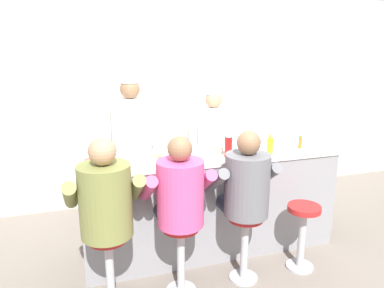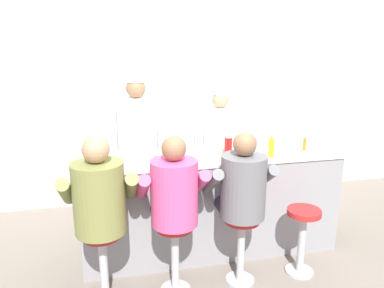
% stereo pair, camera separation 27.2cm
% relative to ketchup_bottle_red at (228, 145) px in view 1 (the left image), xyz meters
% --- Properties ---
extents(ground_plane, '(20.00, 20.00, 0.00)m').
position_rel_ketchup_bottle_red_xyz_m(ground_plane, '(-0.12, -0.16, -1.15)').
color(ground_plane, slate).
extents(wall_back, '(10.00, 0.06, 2.70)m').
position_rel_ketchup_bottle_red_xyz_m(wall_back, '(-0.12, 1.64, 0.20)').
color(wall_back, beige).
rests_on(wall_back, ground_plane).
extents(diner_counter, '(2.59, 0.65, 1.03)m').
position_rel_ketchup_bottle_red_xyz_m(diner_counter, '(-0.12, 0.17, -0.64)').
color(diner_counter, gray).
rests_on(diner_counter, ground_plane).
extents(ketchup_bottle_red, '(0.07, 0.07, 0.26)m').
position_rel_ketchup_bottle_red_xyz_m(ketchup_bottle_red, '(0.00, 0.00, 0.00)').
color(ketchup_bottle_red, red).
rests_on(ketchup_bottle_red, diner_counter).
extents(mustard_bottle_yellow, '(0.06, 0.06, 0.22)m').
position_rel_ketchup_bottle_red_xyz_m(mustard_bottle_yellow, '(0.41, -0.06, -0.02)').
color(mustard_bottle_yellow, yellow).
rests_on(mustard_bottle_yellow, diner_counter).
extents(hot_sauce_bottle_orange, '(0.03, 0.03, 0.13)m').
position_rel_ketchup_bottle_red_xyz_m(hot_sauce_bottle_orange, '(0.83, 0.07, -0.06)').
color(hot_sauce_bottle_orange, orange).
rests_on(hot_sauce_bottle_orange, diner_counter).
extents(water_pitcher_clear, '(0.16, 0.14, 0.18)m').
position_rel_ketchup_bottle_red_xyz_m(water_pitcher_clear, '(0.60, 0.26, -0.03)').
color(water_pitcher_clear, silver).
rests_on(water_pitcher_clear, diner_counter).
extents(breakfast_plate, '(0.24, 0.24, 0.05)m').
position_rel_ketchup_bottle_red_xyz_m(breakfast_plate, '(-0.64, 0.16, -0.11)').
color(breakfast_plate, white).
rests_on(breakfast_plate, diner_counter).
extents(cereal_bowl, '(0.14, 0.14, 0.05)m').
position_rel_ketchup_bottle_red_xyz_m(cereal_bowl, '(-1.25, 0.16, -0.09)').
color(cereal_bowl, '#B24C47').
rests_on(cereal_bowl, diner_counter).
extents(coffee_mug_tan, '(0.12, 0.08, 0.09)m').
position_rel_ketchup_bottle_red_xyz_m(coffee_mug_tan, '(-0.10, 0.10, -0.07)').
color(coffee_mug_tan, beige).
rests_on(coffee_mug_tan, diner_counter).
extents(coffee_mug_white, '(0.13, 0.09, 0.09)m').
position_rel_ketchup_bottle_red_xyz_m(coffee_mug_white, '(-0.87, 0.14, -0.07)').
color(coffee_mug_white, white).
rests_on(coffee_mug_white, diner_counter).
extents(cup_stack_steel, '(0.09, 0.09, 0.40)m').
position_rel_ketchup_bottle_red_xyz_m(cup_stack_steel, '(-0.01, 0.20, 0.08)').
color(cup_stack_steel, '#B7BABF').
rests_on(cup_stack_steel, diner_counter).
extents(diner_seated_olive, '(0.61, 0.60, 1.42)m').
position_rel_ketchup_bottle_red_xyz_m(diner_seated_olive, '(-1.19, -0.40, -0.27)').
color(diner_seated_olive, '#B2B5BA').
rests_on(diner_seated_olive, ground_plane).
extents(diner_seated_pink, '(0.59, 0.58, 1.38)m').
position_rel_ketchup_bottle_red_xyz_m(diner_seated_pink, '(-0.60, -0.40, -0.29)').
color(diner_seated_pink, '#B2B5BA').
rests_on(diner_seated_pink, ground_plane).
extents(diner_seated_grey, '(0.59, 0.58, 1.38)m').
position_rel_ketchup_bottle_red_xyz_m(diner_seated_grey, '(-0.01, -0.40, -0.29)').
color(diner_seated_grey, '#B2B5BA').
rests_on(diner_seated_grey, ground_plane).
extents(empty_stool_round, '(0.31, 0.31, 0.64)m').
position_rel_ketchup_bottle_red_xyz_m(empty_stool_round, '(0.59, -0.44, -0.73)').
color(empty_stool_round, '#B2B5BA').
rests_on(empty_stool_round, ground_plane).
extents(cook_in_whites_near, '(0.72, 0.46, 1.84)m').
position_rel_ketchup_bottle_red_xyz_m(cook_in_whites_near, '(-0.76, 1.04, -0.14)').
color(cook_in_whites_near, '#232328').
rests_on(cook_in_whites_near, ground_plane).
extents(cook_in_whites_far, '(0.65, 0.41, 1.65)m').
position_rel_ketchup_bottle_red_xyz_m(cook_in_whites_far, '(0.24, 1.03, -0.25)').
color(cook_in_whites_far, '#232328').
rests_on(cook_in_whites_far, ground_plane).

